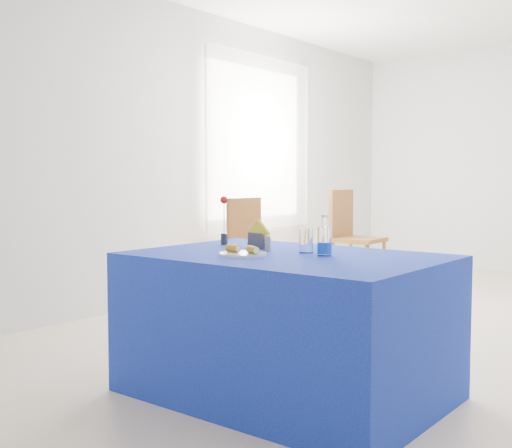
# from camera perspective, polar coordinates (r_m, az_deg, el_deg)

# --- Properties ---
(floor) EXTENTS (7.00, 7.00, 0.00)m
(floor) POSITION_cam_1_polar(r_m,az_deg,el_deg) (5.20, 16.32, -9.02)
(floor) COLOR beige
(floor) RESTS_ON ground
(room_shell) EXTENTS (7.00, 7.00, 7.00)m
(room_shell) POSITION_cam_1_polar(r_m,az_deg,el_deg) (5.10, 16.72, 10.50)
(room_shell) COLOR silver
(room_shell) RESTS_ON ground
(window_pane) EXTENTS (0.04, 1.50, 1.60)m
(window_pane) POSITION_cam_1_polar(r_m,az_deg,el_deg) (7.02, -0.01, 7.21)
(window_pane) COLOR white
(window_pane) RESTS_ON room_shell
(curtain) EXTENTS (0.04, 1.75, 1.85)m
(curtain) POSITION_cam_1_polar(r_m,az_deg,el_deg) (6.98, 0.44, 7.23)
(curtain) COLOR white
(curtain) RESTS_ON room_shell
(plate) EXTENTS (0.25, 0.25, 0.01)m
(plate) POSITION_cam_1_polar(r_m,az_deg,el_deg) (3.34, -1.17, -2.69)
(plate) COLOR silver
(plate) RESTS_ON blue_table
(drinking_glass) EXTENTS (0.08, 0.08, 0.13)m
(drinking_glass) POSITION_cam_1_polar(r_m,az_deg,el_deg) (3.47, 4.48, -1.49)
(drinking_glass) COLOR white
(drinking_glass) RESTS_ON blue_table
(salt_shaker) EXTENTS (0.03, 0.03, 0.08)m
(salt_shaker) POSITION_cam_1_polar(r_m,az_deg,el_deg) (3.53, 1.06, -1.75)
(salt_shaker) COLOR gray
(salt_shaker) RESTS_ON blue_table
(pepper_shaker) EXTENTS (0.03, 0.03, 0.08)m
(pepper_shaker) POSITION_cam_1_polar(r_m,az_deg,el_deg) (3.67, 0.82, -1.54)
(pepper_shaker) COLOR slate
(pepper_shaker) RESTS_ON blue_table
(blue_table) EXTENTS (1.60, 1.10, 0.76)m
(blue_table) POSITION_cam_1_polar(r_m,az_deg,el_deg) (3.47, 2.70, -8.94)
(blue_table) COLOR navy
(blue_table) RESTS_ON floor
(water_bottle) EXTENTS (0.08, 0.08, 0.21)m
(water_bottle) POSITION_cam_1_polar(r_m,az_deg,el_deg) (3.35, 6.10, -1.60)
(water_bottle) COLOR white
(water_bottle) RESTS_ON blue_table
(napkin_holder) EXTENTS (0.15, 0.07, 0.17)m
(napkin_holder) POSITION_cam_1_polar(r_m,az_deg,el_deg) (3.68, 0.26, -1.42)
(napkin_holder) COLOR #3A3A3F
(napkin_holder) RESTS_ON blue_table
(rose_vase) EXTENTS (0.05, 0.05, 0.30)m
(rose_vase) POSITION_cam_1_polar(r_m,az_deg,el_deg) (3.87, -2.86, 0.20)
(rose_vase) COLOR #222327
(rose_vase) RESTS_ON blue_table
(chair_win_a) EXTENTS (0.46, 0.46, 0.98)m
(chair_win_a) POSITION_cam_1_polar(r_m,az_deg,el_deg) (5.91, -0.27, -1.71)
(chair_win_a) COLOR brown
(chair_win_a) RESTS_ON floor
(chair_win_b) EXTENTS (0.48, 0.48, 1.05)m
(chair_win_b) POSITION_cam_1_polar(r_m,az_deg,el_deg) (6.91, 8.41, -0.63)
(chair_win_b) COLOR brown
(chair_win_b) RESTS_ON floor
(banana_pieces) EXTENTS (0.21, 0.07, 0.04)m
(banana_pieces) POSITION_cam_1_polar(r_m,az_deg,el_deg) (3.33, -1.18, -2.23)
(banana_pieces) COLOR gold
(banana_pieces) RESTS_ON plate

